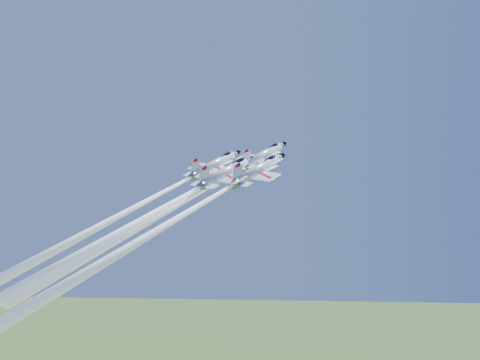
# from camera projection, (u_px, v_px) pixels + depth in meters

# --- Properties ---
(jet_lead) EXTENTS (27.68, 42.55, 48.31)m
(jet_lead) POSITION_uv_depth(u_px,v_px,m) (187.00, 199.00, 95.06)
(jet_lead) COLOR white
(jet_left) EXTENTS (26.93, 41.12, 45.34)m
(jet_left) POSITION_uv_depth(u_px,v_px,m) (139.00, 205.00, 98.46)
(jet_left) COLOR white
(jet_right) EXTENTS (27.97, 42.57, 46.30)m
(jet_right) POSITION_uv_depth(u_px,v_px,m) (181.00, 216.00, 88.98)
(jet_right) COLOR white
(jet_slot) EXTENTS (24.70, 37.21, 38.62)m
(jet_slot) POSITION_uv_depth(u_px,v_px,m) (159.00, 210.00, 90.15)
(jet_slot) COLOR white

